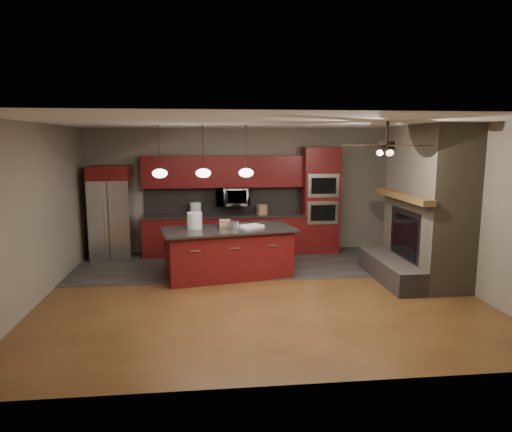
{
  "coord_description": "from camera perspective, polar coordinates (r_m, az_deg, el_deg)",
  "views": [
    {
      "loc": [
        -0.85,
        -7.33,
        2.5
      ],
      "look_at": [
        0.02,
        0.6,
        1.2
      ],
      "focal_mm": 32.0,
      "sensor_mm": 36.0,
      "label": 1
    }
  ],
  "objects": [
    {
      "name": "left_wall",
      "position": [
        7.88,
        -25.82,
        0.29
      ],
      "size": [
        0.02,
        6.0,
        2.8
      ],
      "primitive_type": "cube",
      "color": "slate",
      "rests_on": "ground"
    },
    {
      "name": "ceiling",
      "position": [
        7.39,
        0.39,
        11.58
      ],
      "size": [
        7.0,
        6.0,
        0.02
      ],
      "primitive_type": "cube",
      "color": "white",
      "rests_on": "back_wall"
    },
    {
      "name": "paint_can",
      "position": [
        8.42,
        -2.79,
        -1.12
      ],
      "size": [
        0.26,
        0.26,
        0.13
      ],
      "primitive_type": "cylinder",
      "rotation": [
        0.0,
        0.0,
        0.47
      ],
      "color": "silver",
      "rests_on": "kitchen_island"
    },
    {
      "name": "fireplace_column",
      "position": [
        8.74,
        20.26,
        0.77
      ],
      "size": [
        1.3,
        2.1,
        2.8
      ],
      "color": "#685D4A",
      "rests_on": "ground"
    },
    {
      "name": "back_cabinetry",
      "position": [
        10.21,
        -4.04,
        0.19
      ],
      "size": [
        3.59,
        0.64,
        2.2
      ],
      "color": "#601112",
      "rests_on": "ground"
    },
    {
      "name": "white_bucket",
      "position": [
        8.46,
        -7.69,
        -0.56
      ],
      "size": [
        0.35,
        0.35,
        0.3
      ],
      "primitive_type": "cylinder",
      "rotation": [
        0.0,
        0.0,
        0.31
      ],
      "color": "silver",
      "rests_on": "kitchen_island"
    },
    {
      "name": "pendant_right",
      "position": [
        8.08,
        -1.25,
        5.45
      ],
      "size": [
        0.26,
        0.26,
        0.92
      ],
      "color": "black",
      "rests_on": "ceiling"
    },
    {
      "name": "ground",
      "position": [
        7.8,
        0.37,
        -9.45
      ],
      "size": [
        7.0,
        7.0,
        0.0
      ],
      "primitive_type": "plane",
      "color": "brown",
      "rests_on": "ground"
    },
    {
      "name": "ceiling_fan",
      "position": [
        7.05,
        16.03,
        8.55
      ],
      "size": [
        1.27,
        1.33,
        0.41
      ],
      "color": "black",
      "rests_on": "ceiling"
    },
    {
      "name": "right_wall",
      "position": [
        8.6,
        24.24,
        1.08
      ],
      "size": [
        0.02,
        6.0,
        2.8
      ],
      "primitive_type": "cube",
      "color": "slate",
      "rests_on": "ground"
    },
    {
      "name": "paint_tray",
      "position": [
        8.52,
        -0.66,
        -1.29
      ],
      "size": [
        0.52,
        0.47,
        0.04
      ],
      "primitive_type": "cube",
      "rotation": [
        0.0,
        0.0,
        0.55
      ],
      "color": "white",
      "rests_on": "kitchen_island"
    },
    {
      "name": "oven_tower",
      "position": [
        10.43,
        7.98,
        1.96
      ],
      "size": [
        0.8,
        0.63,
        2.38
      ],
      "color": "#601112",
      "rests_on": "ground"
    },
    {
      "name": "pendant_center",
      "position": [
        8.05,
        -6.6,
        5.38
      ],
      "size": [
        0.26,
        0.26,
        0.92
      ],
      "color": "black",
      "rests_on": "ceiling"
    },
    {
      "name": "counter_bucket",
      "position": [
        10.14,
        -7.57,
        0.9
      ],
      "size": [
        0.26,
        0.26,
        0.28
      ],
      "primitive_type": "cylinder",
      "rotation": [
        0.0,
        0.0,
        -0.05
      ],
      "color": "white",
      "rests_on": "back_cabinetry"
    },
    {
      "name": "microwave",
      "position": [
        10.17,
        -2.94,
        2.47
      ],
      "size": [
        0.73,
        0.41,
        0.5
      ],
      "primitive_type": "imported",
      "color": "silver",
      "rests_on": "back_cabinetry"
    },
    {
      "name": "pendant_left",
      "position": [
        8.09,
        -11.94,
        5.26
      ],
      "size": [
        0.26,
        0.26,
        0.92
      ],
      "color": "black",
      "rests_on": "ceiling"
    },
    {
      "name": "refrigerator",
      "position": [
        10.27,
        -17.6,
        0.43
      ],
      "size": [
        0.85,
        0.75,
        2.0
      ],
      "color": "silver",
      "rests_on": "ground"
    },
    {
      "name": "back_wall",
      "position": [
        10.43,
        -1.52,
        3.2
      ],
      "size": [
        7.0,
        0.02,
        2.8
      ],
      "primitive_type": "cube",
      "color": "slate",
      "rests_on": "ground"
    },
    {
      "name": "slate_tile_patch",
      "position": [
        9.51,
        -0.88,
        -5.96
      ],
      "size": [
        7.0,
        2.4,
        0.01
      ],
      "primitive_type": "cube",
      "color": "#34322F",
      "rests_on": "ground"
    },
    {
      "name": "counter_box",
      "position": [
        10.17,
        0.75,
        0.82
      ],
      "size": [
        0.23,
        0.2,
        0.22
      ],
      "primitive_type": "cube",
      "rotation": [
        0.0,
        0.0,
        0.29
      ],
      "color": "#936E4B",
      "rests_on": "back_cabinetry"
    },
    {
      "name": "cardboard_box",
      "position": [
        8.62,
        -3.91,
        -0.89
      ],
      "size": [
        0.21,
        0.15,
        0.13
      ],
      "primitive_type": "cube",
      "rotation": [
        0.0,
        0.0,
        -0.03
      ],
      "color": "#AC7A59",
      "rests_on": "kitchen_island"
    },
    {
      "name": "kitchen_island",
      "position": [
        8.55,
        -3.46,
        -4.54
      ],
      "size": [
        2.57,
        1.53,
        0.92
      ],
      "rotation": [
        0.0,
        0.0,
        0.19
      ],
      "color": "#601112",
      "rests_on": "ground"
    }
  ]
}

